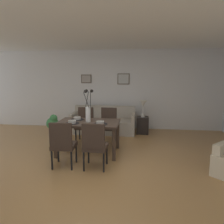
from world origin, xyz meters
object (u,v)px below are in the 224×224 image
(sofa, at_px, (104,123))
(dining_chair_near_left, at_px, (63,142))
(bowl_near_left, at_px, (72,122))
(table_lamp, at_px, (143,105))
(side_table, at_px, (142,125))
(dining_chair_far_right, at_px, (108,123))
(framed_picture_center, at_px, (123,79))
(dining_chair_far_left, at_px, (95,144))
(bowl_far_left, at_px, (100,122))
(framed_picture_left, at_px, (86,79))
(potted_plant, at_px, (53,124))
(dining_chair_near_right, at_px, (85,123))
(bowl_near_right, at_px, (77,118))
(dining_table, at_px, (88,126))
(centerpiece_vase, at_px, (88,110))

(sofa, bearing_deg, dining_chair_near_left, -97.25)
(bowl_near_left, bearing_deg, table_lamp, 52.43)
(side_table, xyz_separation_m, table_lamp, (0.00, 0.00, 0.63))
(dining_chair_far_right, bearing_deg, framed_picture_center, 79.48)
(dining_chair_far_left, bearing_deg, framed_picture_center, 84.75)
(bowl_far_left, xyz_separation_m, framed_picture_center, (0.31, 2.64, 0.88))
(framed_picture_left, height_order, potted_plant, framed_picture_left)
(sofa, distance_m, framed_picture_center, 1.60)
(dining_chair_near_right, height_order, side_table, dining_chair_near_right)
(framed_picture_left, bearing_deg, dining_chair_near_left, -84.42)
(bowl_near_left, relative_size, bowl_near_right, 1.00)
(bowl_near_left, bearing_deg, dining_chair_far_left, -45.51)
(bowl_far_left, relative_size, framed_picture_left, 0.49)
(dining_table, xyz_separation_m, bowl_near_left, (-0.32, -0.20, 0.13))
(bowl_near_right, bearing_deg, potted_plant, 137.05)
(dining_chair_far_right, xyz_separation_m, bowl_near_left, (-0.65, -1.08, 0.27))
(side_table, bearing_deg, framed_picture_left, 162.79)
(sofa, height_order, side_table, sofa)
(framed_picture_left, xyz_separation_m, framed_picture_center, (1.25, -0.00, 0.00))
(dining_table, xyz_separation_m, framed_picture_left, (-0.63, 2.44, 1.01))
(dining_chair_far_left, bearing_deg, dining_table, 110.71)
(bowl_near_left, xyz_separation_m, side_table, (1.58, 2.06, -0.52))
(bowl_near_left, xyz_separation_m, framed_picture_left, (-0.31, 2.65, 0.88))
(centerpiece_vase, bearing_deg, bowl_near_right, 147.24)
(bowl_far_left, bearing_deg, dining_table, 147.00)
(sofa, bearing_deg, table_lamp, -1.36)
(bowl_far_left, bearing_deg, dining_chair_far_left, -89.30)
(framed_picture_center, distance_m, potted_plant, 2.68)
(dining_chair_near_left, xyz_separation_m, table_lamp, (1.57, 2.71, 0.38))
(bowl_near_right, distance_m, potted_plant, 1.45)
(bowl_near_left, height_order, potted_plant, bowl_near_left)
(table_lamp, relative_size, framed_picture_center, 1.29)
(dining_table, height_order, sofa, sofa)
(framed_picture_center, height_order, potted_plant, framed_picture_center)
(table_lamp, bearing_deg, dining_chair_near_left, -120.13)
(table_lamp, bearing_deg, framed_picture_left, 162.79)
(potted_plant, bearing_deg, dining_chair_far_left, -50.47)
(dining_chair_near_left, bearing_deg, dining_chair_far_left, 0.06)
(dining_table, relative_size, dining_chair_far_left, 1.52)
(dining_chair_near_right, bearing_deg, framed_picture_left, 101.79)
(dining_chair_far_right, bearing_deg, dining_chair_near_left, -110.24)
(dining_chair_far_left, height_order, framed_picture_left, framed_picture_left)
(dining_chair_near_left, height_order, bowl_near_right, dining_chair_near_left)
(dining_chair_near_left, bearing_deg, dining_chair_far_right, 69.76)
(dining_chair_near_left, relative_size, bowl_near_left, 5.41)
(dining_table, distance_m, dining_chair_far_right, 0.95)
(dining_chair_near_left, distance_m, framed_picture_center, 3.61)
(dining_chair_near_left, height_order, bowl_near_left, dining_chair_near_left)
(side_table, height_order, framed_picture_center, framed_picture_center)
(dining_chair_far_right, relative_size, framed_picture_left, 2.66)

